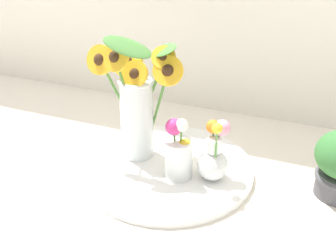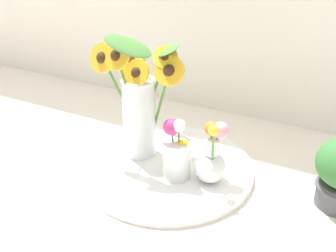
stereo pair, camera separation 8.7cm
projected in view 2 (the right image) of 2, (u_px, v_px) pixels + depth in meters
The scene contains 5 objects.
ground_plane at pixel (140, 186), 1.04m from camera, with size 6.00×6.00×0.00m, color silver.
serving_tray at pixel (168, 168), 1.10m from camera, with size 0.47×0.47×0.02m.
mason_jar_sunflowers at pixel (139, 103), 1.07m from camera, with size 0.25×0.22×0.37m.
vase_small_center at pixel (177, 153), 1.01m from camera, with size 0.07×0.07×0.17m.
vase_bulb_right at pixel (212, 159), 1.00m from camera, with size 0.08×0.08×0.18m.
Camera 2 is at (0.45, -0.72, 0.62)m, focal length 42.00 mm.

